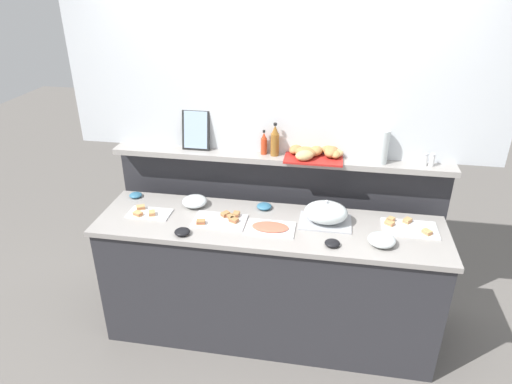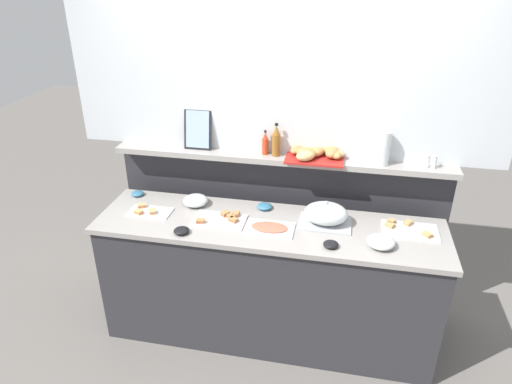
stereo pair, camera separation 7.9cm
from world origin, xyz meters
name	(u,v)px [view 1 (the left image)]	position (x,y,z in m)	size (l,w,h in m)	color
ground_plane	(278,282)	(0.00, 0.60, 0.00)	(12.00, 12.00, 0.00)	slate
buffet_counter	(268,281)	(0.00, 0.00, 0.47)	(2.30, 0.61, 0.93)	#2D2D33
back_ledge_unit	(278,223)	(0.00, 0.48, 0.66)	(2.42, 0.22, 1.25)	#2D2D33
upper_wall_panel	(282,55)	(0.00, 0.50, 1.92)	(3.02, 0.08, 1.35)	silver
sandwich_platter_side	(221,220)	(-0.32, -0.02, 0.94)	(0.35, 0.21, 0.04)	silver
sandwich_platter_rear	(408,227)	(0.89, 0.10, 0.94)	(0.35, 0.22, 0.04)	silver
sandwich_platter_front	(148,213)	(-0.84, -0.01, 0.94)	(0.29, 0.16, 0.04)	white
cold_cuts_platter	(270,228)	(0.02, -0.06, 0.94)	(0.32, 0.20, 0.02)	white
serving_cloche	(326,213)	(0.36, 0.08, 1.00)	(0.34, 0.24, 0.17)	#B7BABF
glass_bowl_large	(382,240)	(0.71, -0.12, 0.96)	(0.17, 0.17, 0.07)	silver
glass_bowl_small	(195,202)	(-0.55, 0.16, 0.96)	(0.18, 0.18, 0.07)	silver
condiment_bowl_teal	(332,243)	(0.41, -0.19, 0.94)	(0.09, 0.09, 0.03)	black
condiment_bowl_red	(182,232)	(-0.52, -0.22, 0.95)	(0.10, 0.10, 0.04)	black
condiment_bowl_dark	(264,206)	(-0.07, 0.20, 0.95)	(0.10, 0.10, 0.04)	teal
condiment_bowl_cream	(136,195)	(-1.02, 0.22, 0.94)	(0.09, 0.09, 0.03)	teal
vinegar_bottle_amber	(275,141)	(-0.03, 0.42, 1.35)	(0.06, 0.06, 0.24)	#8E5B23
hot_sauce_bottle	(264,144)	(-0.11, 0.43, 1.32)	(0.04, 0.04, 0.18)	red
salt_shaker	(425,160)	(0.99, 0.40, 1.29)	(0.03, 0.03, 0.09)	white
pepper_shaker	(432,160)	(1.03, 0.40, 1.29)	(0.03, 0.03, 0.09)	white
bread_basket	(316,153)	(0.26, 0.41, 1.29)	(0.40, 0.29, 0.08)	#B2231E
framed_picture	(196,130)	(-0.60, 0.44, 1.39)	(0.20, 0.07, 0.29)	black
water_carafe	(382,147)	(0.70, 0.40, 1.36)	(0.09, 0.09, 0.23)	silver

